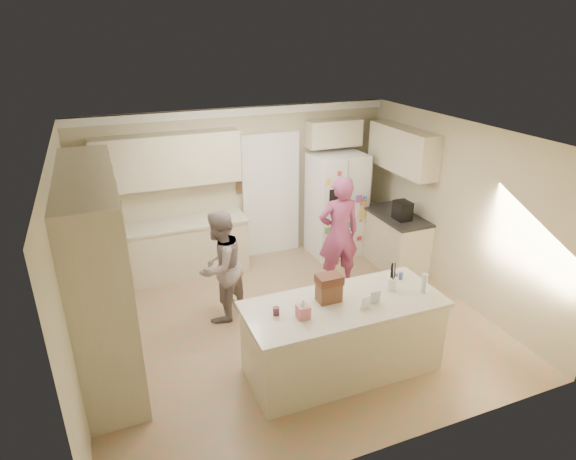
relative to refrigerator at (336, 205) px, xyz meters
name	(u,v)px	position (x,y,z in m)	size (l,w,h in m)	color
floor	(291,324)	(-1.61, -1.84, -0.91)	(5.20, 4.60, 0.02)	#9D7757
ceiling	(291,135)	(-1.61, -1.84, 1.71)	(5.20, 4.60, 0.02)	white
wall_back	(239,186)	(-1.61, 0.47, 0.40)	(5.20, 0.02, 2.60)	#C2B892
wall_front	(392,338)	(-1.61, -4.15, 0.40)	(5.20, 0.02, 2.60)	#C2B892
wall_left	(69,274)	(-4.22, -1.84, 0.40)	(0.02, 4.60, 2.60)	#C2B892
wall_right	(456,210)	(1.00, -1.84, 0.40)	(0.02, 4.60, 2.60)	#C2B892
crown_back	(237,112)	(-1.61, 0.42, 1.63)	(5.20, 0.08, 0.12)	white
pantry_bank	(100,271)	(-3.91, -1.64, 0.28)	(0.60, 2.60, 2.35)	beige
back_base_cab	(178,250)	(-2.76, 0.16, -0.46)	(2.20, 0.60, 0.88)	beige
back_countertop	(176,224)	(-2.76, 0.15, 0.00)	(2.24, 0.63, 0.04)	beige
back_upper_cab	(168,160)	(-2.76, 0.28, 1.00)	(2.20, 0.35, 0.80)	beige
doorway_opening	(271,196)	(-1.06, 0.44, 0.15)	(0.90, 0.06, 2.10)	black
doorway_casing	(271,197)	(-1.06, 0.40, 0.15)	(1.02, 0.03, 2.22)	white
wall_frame_upper	(240,172)	(-1.59, 0.43, 0.65)	(0.15, 0.02, 0.20)	brown
wall_frame_lower	(241,188)	(-1.59, 0.43, 0.38)	(0.15, 0.02, 0.20)	brown
refrigerator	(336,205)	(0.00, 0.00, 0.00)	(0.90, 0.70, 1.80)	white
fridge_seam	(346,211)	(0.00, -0.35, 0.00)	(0.01, 0.02, 1.78)	gray
fridge_dispenser	(335,199)	(-0.22, -0.37, 0.25)	(0.22, 0.03, 0.35)	black
fridge_handle_l	(344,204)	(-0.05, -0.37, 0.15)	(0.02, 0.02, 0.85)	silver
fridge_handle_r	(349,203)	(0.05, -0.37, 0.15)	(0.02, 0.02, 0.85)	silver
over_fridge_cab	(334,133)	(0.04, 0.28, 1.20)	(0.95, 0.35, 0.45)	beige
right_base_cab	(395,241)	(0.69, -0.84, -0.46)	(0.60, 1.20, 0.88)	beige
right_countertop	(397,216)	(0.68, -0.84, 0.00)	(0.63, 1.24, 0.04)	#2D2B28
right_upper_cab	(402,150)	(0.81, -0.64, 1.05)	(0.35, 1.50, 0.70)	beige
coffee_maker	(403,210)	(0.64, -1.04, 0.17)	(0.22, 0.28, 0.30)	black
island_base	(343,338)	(-1.41, -2.94, -0.46)	(2.20, 0.90, 0.88)	beige
island_top	(344,304)	(-1.41, -2.94, 0.00)	(2.28, 0.96, 0.05)	beige
utensil_crock	(392,284)	(-0.76, -2.89, 0.10)	(0.13, 0.13, 0.15)	white
tissue_box	(303,311)	(-1.96, -3.04, 0.10)	(0.13, 0.13, 0.14)	#D4757E
tissue_plume	(303,303)	(-1.96, -3.04, 0.20)	(0.08, 0.08, 0.08)	white
dollhouse_body	(329,292)	(-1.56, -2.84, 0.14)	(0.26, 0.18, 0.22)	brown
dollhouse_roof	(329,280)	(-1.56, -2.84, 0.30)	(0.28, 0.20, 0.10)	#592D1E
jam_jar	(276,311)	(-2.21, -2.89, 0.07)	(0.07, 0.07, 0.09)	#59263F
greeting_card_a	(366,302)	(-1.26, -3.14, 0.11)	(0.12, 0.01, 0.16)	white
greeting_card_b	(375,297)	(-1.11, -3.09, 0.11)	(0.12, 0.01, 0.16)	silver
water_bottle	(424,283)	(-0.46, -3.09, 0.14)	(0.07, 0.07, 0.24)	silver
shaker_salt	(396,277)	(-0.59, -2.72, 0.07)	(0.05, 0.05, 0.09)	#405398
shaker_pepper	(401,276)	(-0.52, -2.72, 0.07)	(0.05, 0.05, 0.09)	#405398
teen_boy	(220,266)	(-2.43, -1.32, -0.11)	(0.77, 0.60, 1.58)	gray
teen_girl	(339,233)	(-0.53, -1.12, -0.01)	(0.65, 0.43, 1.78)	#9F416A
fridge_magnets	(346,212)	(0.00, -0.36, 0.00)	(0.76, 0.02, 1.44)	tan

